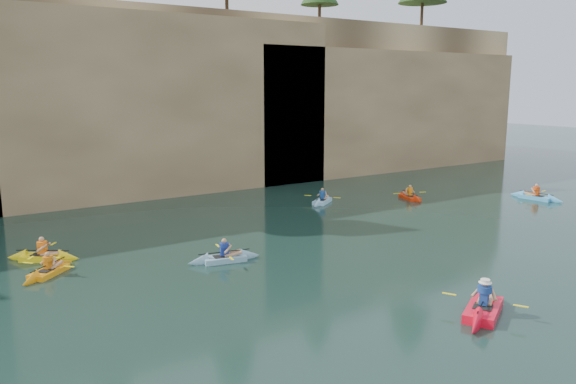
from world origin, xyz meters
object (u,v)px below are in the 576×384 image
main_kayaker (483,309)px  kayaker_red_far (410,197)px  kayaker_orange (49,271)px  kayaker_ltblue_near (224,258)px

main_kayaker → kayaker_red_far: (10.88, 13.80, -0.05)m
kayaker_orange → kayaker_red_far: (21.12, 2.73, 0.00)m
main_kayaker → kayaker_orange: bearing=104.2°
kayaker_ltblue_near → kayaker_red_far: kayaker_ltblue_near is taller
main_kayaker → kayaker_ltblue_near: 9.86m
kayaker_ltblue_near → kayaker_red_far: (15.05, 4.87, -0.01)m
kayaker_ltblue_near → kayaker_red_far: 15.82m
main_kayaker → kayaker_orange: main_kayaker is taller
kayaker_orange → kayaker_ltblue_near: 6.44m
kayaker_orange → kayaker_red_far: size_ratio=0.84×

